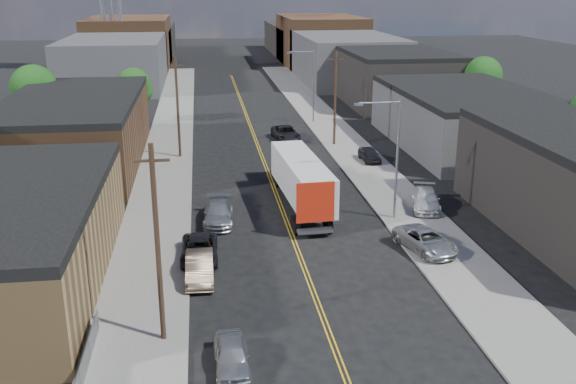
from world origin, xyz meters
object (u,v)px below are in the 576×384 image
object	(u,v)px
car_left_c	(199,250)
car_right_lot_c	(369,154)
semi_truck	(299,175)
car_right_lot_b	(426,199)
car_right_lot_a	(426,240)
car_left_b	(200,268)
car_left_a	(232,356)
car_ahead_truck	(286,133)
car_left_d	(218,213)

from	to	relation	value
car_left_c	car_right_lot_c	xyz separation A→B (m)	(16.61, 21.18, 0.13)
semi_truck	car_right_lot_b	world-z (taller)	semi_truck
car_right_lot_b	semi_truck	bearing A→B (deg)	177.57
car_right_lot_a	car_right_lot_b	size ratio (longest dim) A/B	1.01
car_right_lot_a	car_left_b	bearing A→B (deg)	171.84
car_left_a	car_ahead_truck	xyz separation A→B (m)	(8.32, 44.01, 0.10)
car_right_lot_a	car_ahead_truck	bearing A→B (deg)	82.50
car_left_a	car_left_c	xyz separation A→B (m)	(-1.40, 12.38, 0.02)
car_right_lot_b	car_left_b	bearing A→B (deg)	-134.80
car_left_c	car_ahead_truck	bearing A→B (deg)	74.23
car_left_b	car_right_lot_b	bearing A→B (deg)	30.19
car_right_lot_a	car_ahead_truck	world-z (taller)	car_right_lot_a
car_left_a	car_left_d	distance (m)	18.86
car_left_c	car_left_d	bearing A→B (deg)	79.12
semi_truck	car_right_lot_b	size ratio (longest dim) A/B	3.12
car_ahead_truck	car_right_lot_b	bearing A→B (deg)	-76.89
car_ahead_truck	car_left_d	bearing A→B (deg)	-112.59
car_left_b	car_ahead_truck	xyz separation A→B (m)	(9.72, 34.47, 0.01)
car_left_a	car_right_lot_b	distance (m)	25.21
car_right_lot_a	car_right_lot_b	world-z (taller)	car_right_lot_b
car_left_d	semi_truck	bearing A→B (deg)	32.84
car_ahead_truck	car_left_b	bearing A→B (deg)	-110.03
car_left_c	car_left_a	bearing A→B (deg)	-82.23
car_left_b	car_right_lot_c	world-z (taller)	car_left_b
car_right_lot_b	car_right_lot_c	size ratio (longest dim) A/B	1.27
car_left_d	car_right_lot_b	world-z (taller)	car_right_lot_b
semi_truck	car_left_a	bearing A→B (deg)	-109.57
car_left_c	car_left_b	bearing A→B (deg)	-88.68
car_left_d	car_left_c	bearing A→B (deg)	-98.96
car_left_b	car_right_lot_c	distance (m)	29.20
semi_truck	car_left_c	xyz separation A→B (m)	(-7.90, -10.17, -1.61)
car_left_a	car_left_c	world-z (taller)	car_left_c
car_right_lot_a	car_left_d	bearing A→B (deg)	135.03
semi_truck	car_right_lot_a	distance (m)	12.95
car_left_d	car_right_lot_b	distance (m)	16.01
semi_truck	car_right_lot_b	bearing A→B (deg)	-21.38
car_left_d	car_left_a	bearing A→B (deg)	-86.77
car_left_d	car_right_lot_a	distance (m)	15.08
car_left_c	car_right_lot_a	bearing A→B (deg)	-1.88
car_right_lot_c	car_right_lot_a	bearing A→B (deg)	-96.72
car_left_c	car_right_lot_b	world-z (taller)	car_right_lot_b
car_left_a	car_left_b	distance (m)	9.64
car_left_a	car_right_lot_c	distance (m)	36.85
semi_truck	car_right_lot_c	size ratio (longest dim) A/B	3.97
car_right_lot_a	semi_truck	bearing A→B (deg)	105.33
car_right_lot_a	car_right_lot_c	size ratio (longest dim) A/B	1.28
semi_truck	car_left_d	size ratio (longest dim) A/B	3.02
car_ahead_truck	car_right_lot_c	bearing A→B (deg)	-60.88
semi_truck	car_left_d	bearing A→B (deg)	-153.89
car_left_a	car_right_lot_b	xyz separation A→B (m)	(16.00, 19.48, 0.20)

